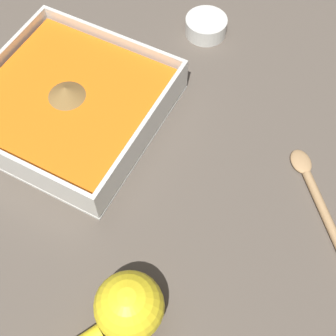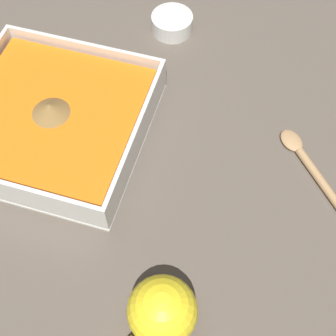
{
  "view_description": "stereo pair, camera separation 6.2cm",
  "coord_description": "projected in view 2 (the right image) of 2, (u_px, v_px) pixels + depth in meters",
  "views": [
    {
      "loc": [
        -0.32,
        -0.33,
        0.56
      ],
      "look_at": [
        -0.04,
        -0.18,
        0.03
      ],
      "focal_mm": 50.0,
      "sensor_mm": 36.0,
      "label": 1
    },
    {
      "loc": [
        -0.35,
        -0.27,
        0.56
      ],
      "look_at": [
        -0.04,
        -0.18,
        0.03
      ],
      "focal_mm": 50.0,
      "sensor_mm": 36.0,
      "label": 2
    }
  ],
  "objects": [
    {
      "name": "lemon_squeezer",
      "position": [
        154.0,
        320.0,
        0.51
      ],
      "size": [
        0.21,
        0.14,
        0.08
      ],
      "rotation": [
        0.0,
        0.0,
        5.79
      ],
      "color": "yellow",
      "rests_on": "ground_plane"
    },
    {
      "name": "wooden_spoon",
      "position": [
        322.0,
        182.0,
        0.64
      ],
      "size": [
        0.18,
        0.16,
        0.01
      ],
      "rotation": [
        0.0,
        0.0,
        0.72
      ],
      "color": "tan",
      "rests_on": "ground_plane"
    },
    {
      "name": "spice_bowl",
      "position": [
        172.0,
        24.0,
        0.78
      ],
      "size": [
        0.07,
        0.07,
        0.03
      ],
      "color": "silver",
      "rests_on": "ground_plane"
    },
    {
      "name": "ground_plane",
      "position": [
        57.0,
        124.0,
        0.69
      ],
      "size": [
        4.0,
        4.0,
        0.0
      ],
      "primitive_type": "plane",
      "color": "brown"
    },
    {
      "name": "square_dish",
      "position": [
        55.0,
        122.0,
        0.67
      ],
      "size": [
        0.26,
        0.26,
        0.06
      ],
      "color": "silver",
      "rests_on": "ground_plane"
    }
  ]
}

